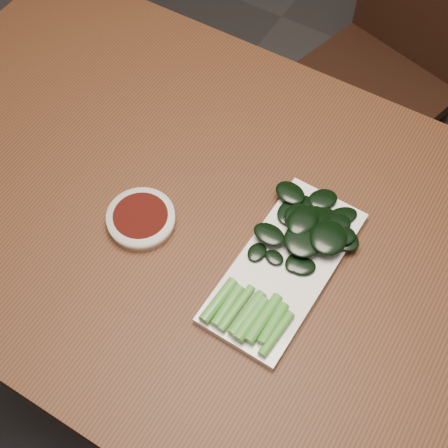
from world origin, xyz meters
The scene contains 6 objects.
ground centered at (0.00, 0.00, 0.00)m, with size 6.00×6.00×0.00m, color #2F2C2C.
table centered at (0.00, 0.00, 0.68)m, with size 1.40×0.80×0.75m.
chair_far centered at (0.01, 0.78, 0.49)m, with size 0.46×0.46×0.89m.
sauce_bowl centered at (-0.13, -0.07, 0.76)m, with size 0.11×0.11×0.03m.
serving_plate centered at (0.11, -0.02, 0.76)m, with size 0.15×0.32×0.01m.
gai_lan centered at (0.12, 0.00, 0.78)m, with size 0.18×0.32×0.03m.
Camera 1 is at (0.27, -0.48, 1.64)m, focal length 50.00 mm.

